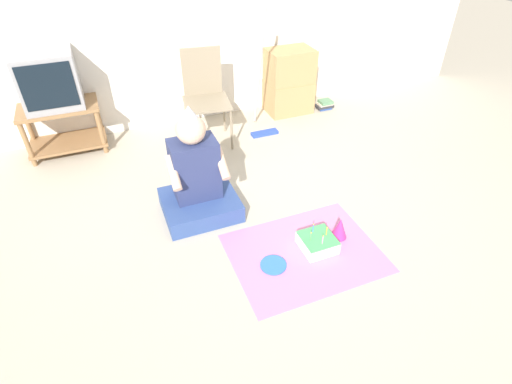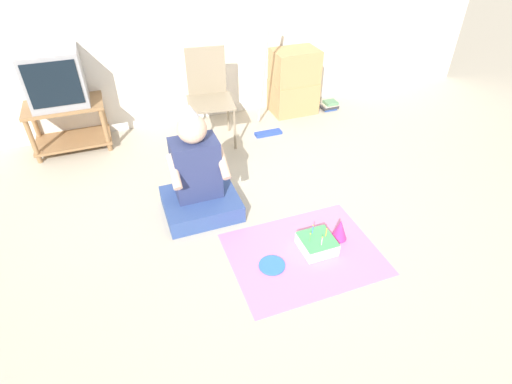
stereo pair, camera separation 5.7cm
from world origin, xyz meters
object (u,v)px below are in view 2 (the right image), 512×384
(paper_plate, at_px, (272,265))
(party_hat_blue, at_px, (340,230))
(person_seated, at_px, (198,180))
(book_pile, at_px, (330,105))
(cardboard_box_stack, at_px, (294,82))
(folding_chair, at_px, (209,91))
(dust_mop, at_px, (266,96))
(birthday_cake, at_px, (317,244))
(tv, at_px, (55,78))

(paper_plate, bearing_deg, party_hat_blue, 8.19)
(person_seated, bearing_deg, book_pile, 34.28)
(cardboard_box_stack, bearing_deg, folding_chair, -165.43)
(dust_mop, relative_size, party_hat_blue, 7.99)
(book_pile, xyz_separation_m, birthday_cake, (-1.19, -1.98, 0.01))
(paper_plate, bearing_deg, birthday_cake, 6.12)
(folding_chair, relative_size, book_pile, 4.43)
(dust_mop, height_order, birthday_cake, dust_mop)
(birthday_cake, relative_size, paper_plate, 1.29)
(cardboard_box_stack, height_order, book_pile, cardboard_box_stack)
(dust_mop, bearing_deg, party_hat_blue, -93.37)
(birthday_cake, relative_size, party_hat_blue, 1.41)
(tv, bearing_deg, paper_plate, -60.21)
(birthday_cake, bearing_deg, cardboard_box_stack, 69.75)
(tv, height_order, book_pile, tv)
(folding_chair, height_order, book_pile, folding_chair)
(dust_mop, bearing_deg, tv, 169.54)
(tv, relative_size, book_pile, 2.43)
(birthday_cake, bearing_deg, folding_chair, 98.08)
(tv, xyz_separation_m, person_seated, (0.92, -1.36, -0.42))
(cardboard_box_stack, height_order, dust_mop, dust_mop)
(cardboard_box_stack, relative_size, person_seated, 0.79)
(birthday_cake, xyz_separation_m, paper_plate, (-0.35, -0.04, -0.05))
(paper_plate, bearing_deg, dust_mop, 69.77)
(dust_mop, xyz_separation_m, person_seated, (-0.95, -1.02, -0.11))
(book_pile, bearing_deg, party_hat_blue, -117.03)
(tv, relative_size, folding_chair, 0.55)
(birthday_cake, bearing_deg, tv, 126.94)
(tv, distance_m, birthday_cake, 2.69)
(party_hat_blue, distance_m, paper_plate, 0.57)
(dust_mop, height_order, person_seated, dust_mop)
(folding_chair, bearing_deg, cardboard_box_stack, 14.57)
(book_pile, bearing_deg, tv, 177.71)
(folding_chair, bearing_deg, birthday_cake, -81.92)
(person_seated, height_order, party_hat_blue, person_seated)
(birthday_cake, distance_m, paper_plate, 0.36)
(book_pile, bearing_deg, dust_mop, -165.13)
(folding_chair, distance_m, person_seated, 1.18)
(person_seated, relative_size, paper_plate, 4.92)
(folding_chair, xyz_separation_m, dust_mop, (0.56, -0.07, -0.10))
(tv, xyz_separation_m, paper_plate, (1.22, -2.12, -0.69))
(book_pile, bearing_deg, birthday_cake, -121.04)
(tv, relative_size, cardboard_box_stack, 0.69)
(folding_chair, height_order, person_seated, person_seated)
(person_seated, xyz_separation_m, birthday_cake, (0.65, -0.72, -0.23))
(folding_chair, height_order, party_hat_blue, folding_chair)
(tv, bearing_deg, party_hat_blue, -49.09)
(cardboard_box_stack, relative_size, dust_mop, 0.53)
(tv, height_order, dust_mop, dust_mop)
(book_pile, distance_m, party_hat_blue, 2.17)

